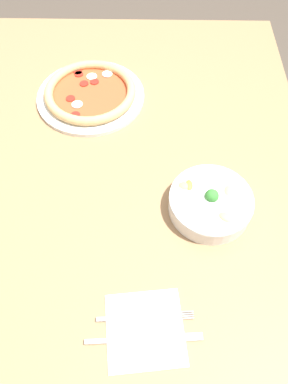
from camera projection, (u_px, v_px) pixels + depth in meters
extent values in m
plane|color=#4C4238|center=(130.00, 265.00, 1.62)|extent=(8.00, 8.00, 0.00)
cube|color=#99724C|center=(121.00, 156.00, 1.00)|extent=(1.23, 0.99, 0.03)
cylinder|color=olive|center=(34.00, 113.00, 1.62)|extent=(0.06, 0.06, 0.73)
cylinder|color=olive|center=(231.00, 116.00, 1.62)|extent=(0.06, 0.06, 0.73)
cylinder|color=white|center=(91.00, 96.00, 1.10)|extent=(0.31, 0.31, 0.01)
torus|color=tan|center=(90.00, 91.00, 1.08)|extent=(0.27, 0.27, 0.03)
cylinder|color=#D14C28|center=(90.00, 94.00, 1.09)|extent=(0.23, 0.23, 0.01)
cylinder|color=maroon|center=(84.00, 84.00, 1.11)|extent=(0.03, 0.03, 0.00)
cylinder|color=maroon|center=(70.00, 98.00, 1.08)|extent=(0.03, 0.03, 0.00)
cylinder|color=maroon|center=(79.00, 74.00, 1.14)|extent=(0.03, 0.03, 0.00)
cylinder|color=maroon|center=(78.00, 72.00, 1.14)|extent=(0.03, 0.03, 0.00)
cylinder|color=maroon|center=(95.00, 82.00, 1.12)|extent=(0.03, 0.03, 0.00)
cylinder|color=maroon|center=(75.00, 115.00, 1.04)|extent=(0.03, 0.03, 0.00)
ellipsoid|color=silver|center=(77.00, 104.00, 1.06)|extent=(0.03, 0.03, 0.01)
ellipsoid|color=silver|center=(92.00, 76.00, 1.13)|extent=(0.03, 0.03, 0.01)
ellipsoid|color=silver|center=(107.00, 74.00, 1.14)|extent=(0.03, 0.03, 0.01)
cylinder|color=white|center=(210.00, 203.00, 0.87)|extent=(0.19, 0.19, 0.05)
torus|color=white|center=(211.00, 199.00, 0.86)|extent=(0.20, 0.20, 0.01)
ellipsoid|color=tan|center=(214.00, 193.00, 0.87)|extent=(0.03, 0.04, 0.02)
ellipsoid|color=#998466|center=(216.00, 179.00, 0.89)|extent=(0.04, 0.04, 0.02)
ellipsoid|color=#998466|center=(185.00, 187.00, 0.87)|extent=(0.03, 0.04, 0.02)
ellipsoid|color=#998466|center=(216.00, 178.00, 0.90)|extent=(0.04, 0.04, 0.02)
ellipsoid|color=tan|center=(228.00, 192.00, 0.87)|extent=(0.04, 0.03, 0.02)
ellipsoid|color=tan|center=(204.00, 206.00, 0.85)|extent=(0.04, 0.04, 0.02)
ellipsoid|color=#998466|center=(225.00, 201.00, 0.86)|extent=(0.04, 0.03, 0.02)
ellipsoid|color=tan|center=(225.00, 218.00, 0.83)|extent=(0.04, 0.04, 0.02)
sphere|color=#388433|center=(212.00, 196.00, 0.85)|extent=(0.03, 0.03, 0.03)
ellipsoid|color=yellow|center=(189.00, 186.00, 0.88)|extent=(0.04, 0.02, 0.02)
cube|color=white|center=(145.00, 329.00, 0.74)|extent=(0.17, 0.17, 0.00)
cube|color=silver|center=(131.00, 318.00, 0.75)|extent=(0.02, 0.14, 0.00)
cube|color=silver|center=(180.00, 319.00, 0.74)|extent=(0.01, 0.06, 0.00)
cube|color=silver|center=(179.00, 317.00, 0.75)|extent=(0.01, 0.06, 0.00)
cube|color=silver|center=(179.00, 314.00, 0.75)|extent=(0.01, 0.06, 0.00)
cube|color=silver|center=(179.00, 312.00, 0.75)|extent=(0.01, 0.06, 0.00)
cube|color=silver|center=(110.00, 341.00, 0.72)|extent=(0.01, 0.09, 0.01)
cube|color=silver|center=(168.00, 338.00, 0.72)|extent=(0.02, 0.14, 0.00)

